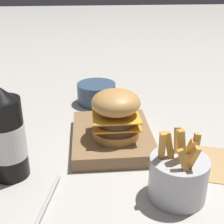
{
  "coord_description": "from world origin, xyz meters",
  "views": [
    {
      "loc": [
        -0.68,
        0.09,
        0.39
      ],
      "look_at": [
        -0.03,
        0.03,
        0.08
      ],
      "focal_mm": 50.0,
      "sensor_mm": 36.0,
      "label": 1
    }
  ],
  "objects_px": {
    "burger": "(116,114)",
    "ketchup_bottle": "(7,137)",
    "serving_board": "(112,136)",
    "side_bowl": "(97,93)",
    "fries_basket": "(178,176)"
  },
  "relations": [
    {
      "from": "burger",
      "to": "ketchup_bottle",
      "type": "xyz_separation_m",
      "value": [
        -0.09,
        0.22,
        0.0
      ]
    },
    {
      "from": "burger",
      "to": "ketchup_bottle",
      "type": "bearing_deg",
      "value": 111.84
    },
    {
      "from": "burger",
      "to": "side_bowl",
      "type": "xyz_separation_m",
      "value": [
        0.27,
        0.03,
        -0.05
      ]
    },
    {
      "from": "ketchup_bottle",
      "to": "fries_basket",
      "type": "relative_size",
      "value": 1.35
    },
    {
      "from": "burger",
      "to": "fries_basket",
      "type": "bearing_deg",
      "value": -152.29
    },
    {
      "from": "serving_board",
      "to": "fries_basket",
      "type": "bearing_deg",
      "value": -153.59
    },
    {
      "from": "burger",
      "to": "fries_basket",
      "type": "xyz_separation_m",
      "value": [
        -0.18,
        -0.1,
        -0.04
      ]
    },
    {
      "from": "burger",
      "to": "ketchup_bottle",
      "type": "relative_size",
      "value": 0.58
    },
    {
      "from": "side_bowl",
      "to": "serving_board",
      "type": "bearing_deg",
      "value": -173.86
    },
    {
      "from": "serving_board",
      "to": "side_bowl",
      "type": "bearing_deg",
      "value": 6.14
    },
    {
      "from": "side_bowl",
      "to": "ketchup_bottle",
      "type": "bearing_deg",
      "value": 152.4
    },
    {
      "from": "burger",
      "to": "side_bowl",
      "type": "relative_size",
      "value": 0.94
    },
    {
      "from": "side_bowl",
      "to": "fries_basket",
      "type": "bearing_deg",
      "value": -164.14
    },
    {
      "from": "serving_board",
      "to": "burger",
      "type": "relative_size",
      "value": 2.12
    },
    {
      "from": "side_bowl",
      "to": "burger",
      "type": "bearing_deg",
      "value": -173.01
    }
  ]
}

